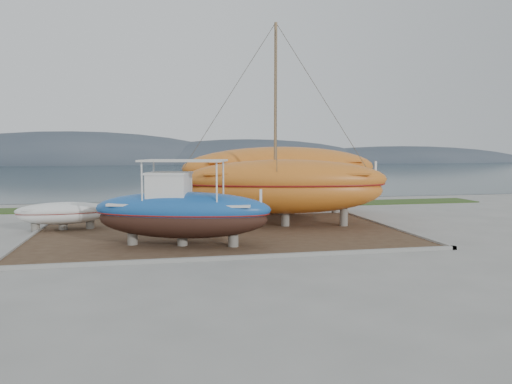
{
  "coord_description": "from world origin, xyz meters",
  "views": [
    {
      "loc": [
        -3.35,
        -20.75,
        4.27
      ],
      "look_at": [
        1.83,
        4.0,
        2.05
      ],
      "focal_mm": 35.0,
      "sensor_mm": 36.0,
      "label": 1
    }
  ],
  "objects": [
    {
      "name": "orange_bare_hull",
      "position": [
        4.74,
        9.65,
        2.16
      ],
      "size": [
        13.11,
        5.12,
        4.19
      ],
      "primitive_type": null,
      "rotation": [
        0.0,
        0.0,
        0.1
      ],
      "color": "#C6681E",
      "rests_on": "dirt_patch"
    },
    {
      "name": "white_dinghy",
      "position": [
        -7.91,
        6.39,
        0.75
      ],
      "size": [
        4.76,
        2.12,
        1.39
      ],
      "primitive_type": null,
      "rotation": [
        0.0,
        0.0,
        0.08
      ],
      "color": "white",
      "rests_on": "dirt_patch"
    },
    {
      "name": "orange_sailboat",
      "position": [
        3.72,
        5.21,
        5.47
      ],
      "size": [
        11.45,
        5.25,
        10.81
      ],
      "primitive_type": null,
      "rotation": [
        0.0,
        0.0,
        -0.19
      ],
      "color": "#C6681E",
      "rests_on": "dirt_patch"
    },
    {
      "name": "grass_strip",
      "position": [
        0.0,
        15.5,
        0.04
      ],
      "size": [
        44.0,
        3.0,
        0.08
      ],
      "primitive_type": "cube",
      "color": "#284219",
      "rests_on": "ground"
    },
    {
      "name": "ground",
      "position": [
        0.0,
        0.0,
        0.0
      ],
      "size": [
        140.0,
        140.0,
        0.0
      ],
      "primitive_type": "plane",
      "color": "gray",
      "rests_on": "ground"
    },
    {
      "name": "sea",
      "position": [
        0.0,
        70.0,
        0.0
      ],
      "size": [
        260.0,
        100.0,
        0.04
      ],
      "primitive_type": null,
      "color": "#192C32",
      "rests_on": "ground"
    },
    {
      "name": "curb_frame",
      "position": [
        0.0,
        4.0,
        0.07
      ],
      "size": [
        18.6,
        12.6,
        0.15
      ],
      "primitive_type": null,
      "color": "gray",
      "rests_on": "ground"
    },
    {
      "name": "blue_caique",
      "position": [
        -2.1,
        0.81,
        1.92
      ],
      "size": [
        8.09,
        4.61,
        3.72
      ],
      "primitive_type": null,
      "rotation": [
        0.0,
        0.0,
        -0.3
      ],
      "color": "#1A55A5",
      "rests_on": "dirt_patch"
    },
    {
      "name": "dirt_patch",
      "position": [
        0.0,
        4.0,
        0.03
      ],
      "size": [
        18.0,
        12.0,
        0.06
      ],
      "primitive_type": "cube",
      "color": "#422D1E",
      "rests_on": "ground"
    },
    {
      "name": "mountain_ridge",
      "position": [
        0.0,
        125.0,
        0.0
      ],
      "size": [
        200.0,
        36.0,
        20.0
      ],
      "primitive_type": null,
      "color": "#333D49",
      "rests_on": "ground"
    }
  ]
}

